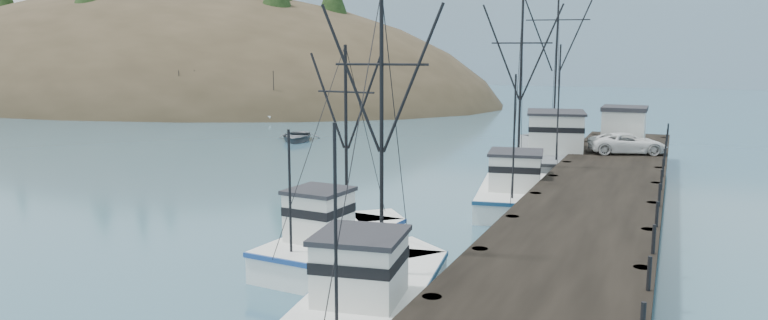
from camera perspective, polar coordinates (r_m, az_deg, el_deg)
ground at (r=28.53m, az=-15.66°, el=-8.94°), size 400.00×400.00×0.00m
pier at (r=37.81m, az=17.79°, el=-1.97°), size 6.00×44.00×2.00m
headland at (r=136.37m, az=-19.64°, el=3.03°), size 134.80×78.00×51.00m
distant_ridge at (r=191.36m, az=21.00°, el=5.92°), size 360.00×40.00×26.00m
distant_ridge_far at (r=214.00m, az=7.59°, el=6.72°), size 180.00×25.00×18.00m
moored_sailboats at (r=90.98m, az=-12.75°, el=3.64°), size 17.21×14.24×6.35m
trawler_near at (r=22.62m, az=-0.86°, el=-11.21°), size 4.77×10.77×10.91m
trawler_mid at (r=28.61m, az=-3.97°, el=-6.85°), size 3.73×9.07×9.26m
trawler_far at (r=39.60m, az=10.96°, el=-2.49°), size 5.40×11.95×12.06m
work_vessel at (r=50.63m, az=13.92°, el=0.39°), size 7.80×17.35×14.21m
pier_shed at (r=51.09m, az=19.36°, el=2.70°), size 3.00×3.20×2.80m
pickup_truck at (r=47.48m, az=19.62°, el=1.33°), size 5.36×3.75×1.36m
motorboat at (r=67.01m, az=-7.30°, el=1.61°), size 6.02×6.94×1.20m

